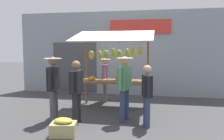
# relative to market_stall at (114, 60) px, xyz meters

# --- Properties ---
(ground_plane) EXTENTS (40.00, 40.00, 0.00)m
(ground_plane) POSITION_rel_market_stall_xyz_m (-0.01, 0.07, -1.55)
(ground_plane) COLOR #424244
(street_backdrop) EXTENTS (9.00, 0.30, 3.40)m
(street_backdrop) POSITION_rel_market_stall_xyz_m (0.02, -2.13, 0.15)
(street_backdrop) COLOR #8C939E
(street_backdrop) RESTS_ON ground
(market_stall) EXTENTS (2.50, 1.46, 2.50)m
(market_stall) POSITION_rel_market_stall_xyz_m (0.00, 0.00, 0.00)
(market_stall) COLOR brown
(market_stall) RESTS_ON ground
(vendor_with_sunhat) EXTENTS (0.40, 0.67, 1.56)m
(vendor_with_sunhat) POSITION_rel_market_stall_xyz_m (0.45, -0.68, -0.64)
(vendor_with_sunhat) COLOR #726656
(vendor_with_sunhat) RESTS_ON ground
(shopper_with_ponytail) EXTENTS (0.44, 0.71, 1.71)m
(shopper_with_ponytail) POSITION_rel_market_stall_xyz_m (-0.55, 1.38, -0.53)
(shopper_with_ponytail) COLOR navy
(shopper_with_ponytail) RESTS_ON ground
(shopper_in_striped_shirt) EXTENTS (0.24, 0.69, 1.61)m
(shopper_in_striped_shirt) POSITION_rel_market_stall_xyz_m (0.61, 1.82, -0.62)
(shopper_in_striped_shirt) COLOR #232328
(shopper_in_striped_shirt) RESTS_ON ground
(shopper_in_grey_tee) EXTENTS (0.29, 0.65, 1.52)m
(shopper_in_grey_tee) POSITION_rel_market_stall_xyz_m (-1.15, 1.66, -0.69)
(shopper_in_grey_tee) COLOR navy
(shopper_in_grey_tee) RESTS_ON ground
(shopper_with_shopping_bag) EXTENTS (0.44, 0.71, 1.70)m
(shopper_with_shopping_bag) POSITION_rel_market_stall_xyz_m (1.27, 1.76, -0.54)
(shopper_with_shopping_bag) COLOR #4C4C51
(shopper_with_shopping_bag) RESTS_ON ground
(produce_crate_near) EXTENTS (0.62, 0.50, 0.40)m
(produce_crate_near) POSITION_rel_market_stall_xyz_m (0.63, 2.65, -1.37)
(produce_crate_near) COLOR tan
(produce_crate_near) RESTS_ON ground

